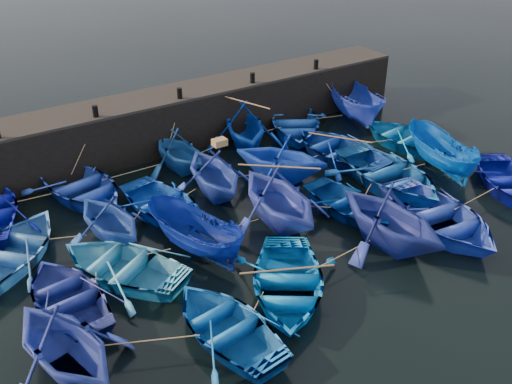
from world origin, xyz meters
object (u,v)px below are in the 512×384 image
boat_8 (163,204)px  wooden_crate (220,142)px  boat_13 (68,296)px  boat_20 (63,344)px

boat_8 → wooden_crate: bearing=-3.7°
boat_13 → wooden_crate: bearing=-159.7°
boat_8 → wooden_crate: 3.33m
boat_8 → boat_13: 5.85m
wooden_crate → boat_13: bearing=-154.6°
boat_8 → boat_13: size_ratio=1.07×
boat_13 → boat_20: 2.89m
boat_8 → boat_20: 8.29m
boat_8 → boat_20: boat_20 is taller
boat_20 → boat_8: bearing=32.9°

